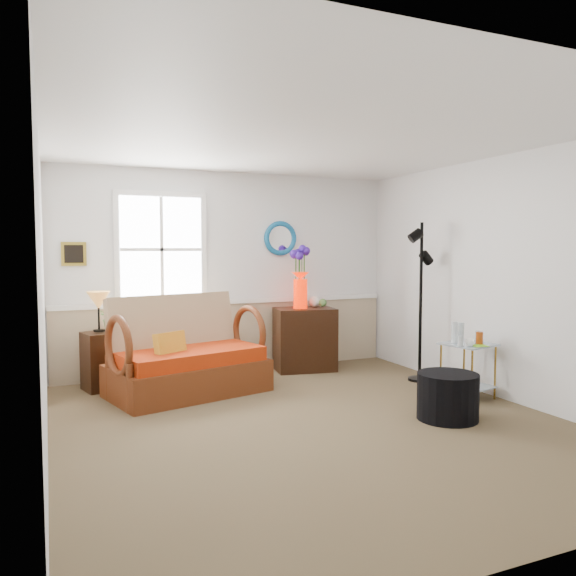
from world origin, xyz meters
name	(u,v)px	position (x,y,z in m)	size (l,w,h in m)	color
floor	(313,424)	(0.00, 0.00, 0.00)	(4.50, 5.00, 0.01)	brown
ceiling	(314,137)	(0.00, 0.00, 2.60)	(4.50, 5.00, 0.01)	white
walls	(314,283)	(0.00, 0.00, 1.30)	(4.51, 5.01, 2.60)	white
wainscot	(231,337)	(0.00, 2.48, 0.45)	(4.46, 0.02, 0.90)	tan
chair_rail	(231,301)	(0.00, 2.47, 0.92)	(4.46, 0.04, 0.06)	white
window	(161,250)	(-0.90, 2.47, 1.60)	(1.14, 0.06, 1.44)	white
picture	(74,254)	(-1.92, 2.48, 1.55)	(0.28, 0.03, 0.28)	#B09330
mirror	(280,238)	(0.70, 2.48, 1.75)	(0.47, 0.47, 0.07)	#167BB6
loveseat	(188,345)	(-0.80, 1.52, 0.54)	(1.66, 0.94, 1.09)	#5B2D16
throw_pillow	(171,349)	(-1.02, 1.38, 0.54)	(0.37, 0.09, 0.37)	#C74F01
lamp_stand	(101,361)	(-1.67, 2.10, 0.33)	(0.37, 0.37, 0.66)	black
table_lamp	(99,312)	(-1.69, 2.07, 0.89)	(0.26, 0.26, 0.47)	#D18738
potted_plant	(112,320)	(-1.53, 2.16, 0.78)	(0.29, 0.32, 0.25)	#538741
cabinet	(305,339)	(0.90, 2.11, 0.41)	(0.77, 0.50, 0.83)	black
flower_vase	(300,278)	(0.85, 2.14, 1.23)	(0.23, 0.23, 0.80)	#F71C00
side_table	(468,371)	(1.92, 0.14, 0.30)	(0.47, 0.47, 0.60)	#AB822A
tabletop_items	(469,333)	(1.89, 0.11, 0.71)	(0.38, 0.38, 0.23)	silver
floor_lamp	(421,302)	(1.94, 1.02, 0.96)	(0.28, 0.28, 1.93)	black
ottoman	(448,396)	(1.23, -0.37, 0.22)	(0.57, 0.57, 0.44)	black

